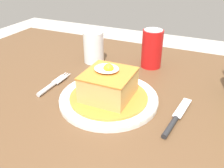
{
  "coord_description": "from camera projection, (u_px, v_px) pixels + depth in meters",
  "views": [
    {
      "loc": [
        0.17,
        -0.51,
        1.08
      ],
      "look_at": [
        -0.05,
        -0.02,
        0.79
      ],
      "focal_mm": 38.65,
      "sensor_mm": 36.0,
      "label": 1
    }
  ],
  "objects": [
    {
      "name": "dining_table",
      "position": [
        130.0,
        130.0,
        0.68
      ],
      "size": [
        1.38,
        0.83,
        0.75
      ],
      "color": "brown",
      "rests_on": "ground_plane"
    },
    {
      "name": "main_plate",
      "position": [
        109.0,
        98.0,
        0.61
      ],
      "size": [
        0.25,
        0.25,
        0.02
      ],
      "color": "white",
      "rests_on": "dining_table"
    },
    {
      "name": "sandwich_meal",
      "position": [
        109.0,
        86.0,
        0.6
      ],
      "size": [
        0.2,
        0.2,
        0.09
      ],
      "color": "orange",
      "rests_on": "main_plate"
    },
    {
      "name": "fork",
      "position": [
        52.0,
        85.0,
        0.68
      ],
      "size": [
        0.02,
        0.14,
        0.01
      ],
      "color": "silver",
      "rests_on": "dining_table"
    },
    {
      "name": "knife",
      "position": [
        174.0,
        121.0,
        0.53
      ],
      "size": [
        0.04,
        0.17,
        0.01
      ],
      "color": "#262628",
      "rests_on": "dining_table"
    },
    {
      "name": "soda_can",
      "position": [
        152.0,
        49.0,
        0.77
      ],
      "size": [
        0.07,
        0.07,
        0.12
      ],
      "color": "red",
      "rests_on": "dining_table"
    },
    {
      "name": "drinking_glass",
      "position": [
        94.0,
        49.0,
        0.82
      ],
      "size": [
        0.07,
        0.07,
        0.1
      ],
      "color": "silver",
      "rests_on": "dining_table"
    }
  ]
}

